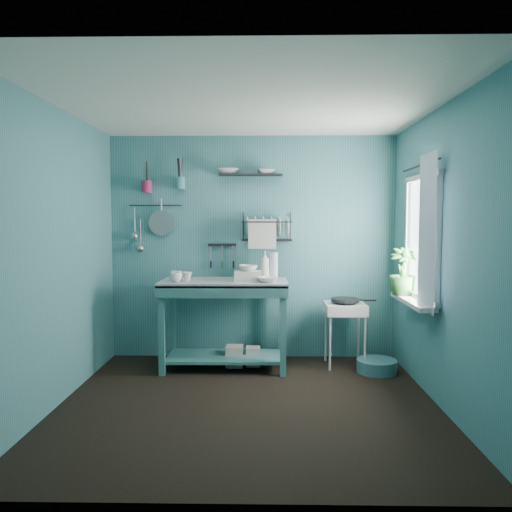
{
  "coord_description": "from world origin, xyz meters",
  "views": [
    {
      "loc": [
        0.14,
        -4.13,
        1.55
      ],
      "look_at": [
        0.05,
        0.85,
        1.2
      ],
      "focal_mm": 35.0,
      "sensor_mm": 36.0,
      "label": 1
    }
  ],
  "objects_px": {
    "mug_left": "(176,277)",
    "utensil_cup_magenta": "(147,187)",
    "work_counter": "(225,324)",
    "water_bottle": "(274,265)",
    "wash_tub": "(248,276)",
    "soap_bottle": "(264,264)",
    "utensil_cup_teal": "(180,183)",
    "mug_right": "(177,276)",
    "colander": "(161,223)",
    "floor_basin": "(377,366)",
    "storage_tin_small": "(253,356)",
    "frying_pan": "(345,300)",
    "dish_rack": "(267,226)",
    "potted_plant": "(403,271)",
    "mug_mid": "(187,276)",
    "storage_tin_large": "(234,356)",
    "hotplate_stand": "(345,335)"
  },
  "relations": [
    {
      "from": "work_counter",
      "to": "dish_rack",
      "type": "relative_size",
      "value": 2.39
    },
    {
      "from": "water_bottle",
      "to": "frying_pan",
      "type": "relative_size",
      "value": 0.93
    },
    {
      "from": "hotplate_stand",
      "to": "utensil_cup_teal",
      "type": "height_order",
      "value": "utensil_cup_teal"
    },
    {
      "from": "soap_bottle",
      "to": "storage_tin_large",
      "type": "xyz_separation_m",
      "value": [
        -0.32,
        -0.15,
        -0.97
      ]
    },
    {
      "from": "frying_pan",
      "to": "utensil_cup_magenta",
      "type": "height_order",
      "value": "utensil_cup_magenta"
    },
    {
      "from": "frying_pan",
      "to": "potted_plant",
      "type": "xyz_separation_m",
      "value": [
        0.49,
        -0.42,
        0.35
      ]
    },
    {
      "from": "colander",
      "to": "storage_tin_large",
      "type": "bearing_deg",
      "value": -22.8
    },
    {
      "from": "soap_bottle",
      "to": "utensil_cup_teal",
      "type": "height_order",
      "value": "utensil_cup_teal"
    },
    {
      "from": "mug_left",
      "to": "utensil_cup_magenta",
      "type": "bearing_deg",
      "value": 127.48
    },
    {
      "from": "soap_bottle",
      "to": "storage_tin_small",
      "type": "xyz_separation_m",
      "value": [
        -0.12,
        -0.12,
        -0.98
      ]
    },
    {
      "from": "dish_rack",
      "to": "potted_plant",
      "type": "distance_m",
      "value": 1.53
    },
    {
      "from": "work_counter",
      "to": "water_bottle",
      "type": "distance_m",
      "value": 0.83
    },
    {
      "from": "wash_tub",
      "to": "storage_tin_small",
      "type": "relative_size",
      "value": 1.4
    },
    {
      "from": "mug_left",
      "to": "colander",
      "type": "height_order",
      "value": "colander"
    },
    {
      "from": "wash_tub",
      "to": "dish_rack",
      "type": "relative_size",
      "value": 0.51
    },
    {
      "from": "work_counter",
      "to": "dish_rack",
      "type": "bearing_deg",
      "value": 43.21
    },
    {
      "from": "mug_mid",
      "to": "hotplate_stand",
      "type": "bearing_deg",
      "value": 5.4
    },
    {
      "from": "storage_tin_large",
      "to": "storage_tin_small",
      "type": "distance_m",
      "value": 0.2
    },
    {
      "from": "work_counter",
      "to": "mug_left",
      "type": "relative_size",
      "value": 10.69
    },
    {
      "from": "dish_rack",
      "to": "utensil_cup_magenta",
      "type": "height_order",
      "value": "utensil_cup_magenta"
    },
    {
      "from": "work_counter",
      "to": "utensil_cup_magenta",
      "type": "relative_size",
      "value": 10.11
    },
    {
      "from": "utensil_cup_magenta",
      "to": "hotplate_stand",
      "type": "bearing_deg",
      "value": -7.24
    },
    {
      "from": "mug_right",
      "to": "storage_tin_large",
      "type": "height_order",
      "value": "mug_right"
    },
    {
      "from": "mug_right",
      "to": "hotplate_stand",
      "type": "height_order",
      "value": "mug_right"
    },
    {
      "from": "work_counter",
      "to": "utensil_cup_magenta",
      "type": "distance_m",
      "value": 1.75
    },
    {
      "from": "mug_right",
      "to": "water_bottle",
      "type": "height_order",
      "value": "water_bottle"
    },
    {
      "from": "wash_tub",
      "to": "soap_bottle",
      "type": "height_order",
      "value": "soap_bottle"
    },
    {
      "from": "soap_bottle",
      "to": "floor_basin",
      "type": "relative_size",
      "value": 0.73
    },
    {
      "from": "potted_plant",
      "to": "floor_basin",
      "type": "bearing_deg",
      "value": 135.47
    },
    {
      "from": "mug_right",
      "to": "water_bottle",
      "type": "distance_m",
      "value": 1.05
    },
    {
      "from": "soap_bottle",
      "to": "water_bottle",
      "type": "distance_m",
      "value": 0.1
    },
    {
      "from": "storage_tin_large",
      "to": "work_counter",
      "type": "bearing_deg",
      "value": -153.43
    },
    {
      "from": "utensil_cup_teal",
      "to": "colander",
      "type": "distance_m",
      "value": 0.49
    },
    {
      "from": "wash_tub",
      "to": "utensil_cup_teal",
      "type": "xyz_separation_m",
      "value": [
        -0.76,
        0.39,
        0.99
      ]
    },
    {
      "from": "potted_plant",
      "to": "utensil_cup_teal",
      "type": "bearing_deg",
      "value": 163.09
    },
    {
      "from": "mug_mid",
      "to": "utensil_cup_magenta",
      "type": "bearing_deg",
      "value": 139.6
    },
    {
      "from": "colander",
      "to": "storage_tin_small",
      "type": "relative_size",
      "value": 1.4
    },
    {
      "from": "mug_right",
      "to": "dish_rack",
      "type": "height_order",
      "value": "dish_rack"
    },
    {
      "from": "mug_mid",
      "to": "soap_bottle",
      "type": "height_order",
      "value": "soap_bottle"
    },
    {
      "from": "mug_left",
      "to": "wash_tub",
      "type": "bearing_deg",
      "value": 10.86
    },
    {
      "from": "water_bottle",
      "to": "floor_basin",
      "type": "bearing_deg",
      "value": -18.43
    },
    {
      "from": "hotplate_stand",
      "to": "storage_tin_large",
      "type": "distance_m",
      "value": 1.2
    },
    {
      "from": "frying_pan",
      "to": "dish_rack",
      "type": "bearing_deg",
      "value": 164.87
    },
    {
      "from": "work_counter",
      "to": "hotplate_stand",
      "type": "distance_m",
      "value": 1.29
    },
    {
      "from": "utensil_cup_magenta",
      "to": "potted_plant",
      "type": "relative_size",
      "value": 0.28
    },
    {
      "from": "hotplate_stand",
      "to": "utensil_cup_magenta",
      "type": "relative_size",
      "value": 5.18
    },
    {
      "from": "colander",
      "to": "storage_tin_small",
      "type": "distance_m",
      "value": 1.8
    },
    {
      "from": "mug_right",
      "to": "colander",
      "type": "relative_size",
      "value": 0.44
    },
    {
      "from": "storage_tin_small",
      "to": "utensil_cup_magenta",
      "type": "bearing_deg",
      "value": 166.17
    },
    {
      "from": "frying_pan",
      "to": "storage_tin_small",
      "type": "xyz_separation_m",
      "value": [
        -0.98,
        -0.02,
        -0.61
      ]
    }
  ]
}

